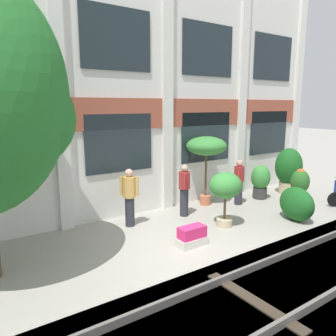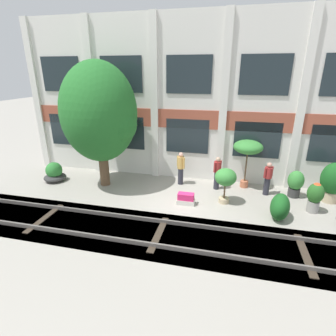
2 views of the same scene
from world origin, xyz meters
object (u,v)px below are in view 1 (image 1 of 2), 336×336
at_px(potted_plant_ribbed_drum, 289,169).
at_px(topiary_hedge, 297,204).
at_px(potted_plant_square_trough, 192,237).
at_px(potted_plant_stone_basin, 260,180).
at_px(resident_by_doorway, 239,181).
at_px(potted_plant_low_pan, 225,188).
at_px(resident_watching_tracks, 129,196).
at_px(potted_plant_glazed_jar, 300,184).
at_px(resident_near_plants, 184,189).
at_px(potted_plant_terracotta_small, 206,148).

height_order(potted_plant_ribbed_drum, topiary_hedge, potted_plant_ribbed_drum).
bearing_deg(potted_plant_ribbed_drum, potted_plant_square_trough, -164.42).
height_order(potted_plant_square_trough, potted_plant_stone_basin, potted_plant_stone_basin).
distance_m(resident_by_doorway, topiary_hedge, 2.11).
xyz_separation_m(potted_plant_low_pan, potted_plant_square_trough, (-1.57, -0.51, -0.87)).
height_order(potted_plant_low_pan, potted_plant_square_trough, potted_plant_low_pan).
height_order(potted_plant_stone_basin, resident_watching_tracks, resident_watching_tracks).
relative_size(potted_plant_low_pan, resident_watching_tracks, 0.94).
bearing_deg(potted_plant_low_pan, resident_watching_tracks, 145.24).
bearing_deg(potted_plant_glazed_jar, potted_plant_ribbed_drum, 50.33).
xyz_separation_m(resident_by_doorway, resident_near_plants, (-2.24, 0.10, 0.03)).
distance_m(potted_plant_square_trough, resident_by_doorway, 3.88).
bearing_deg(potted_plant_glazed_jar, potted_plant_stone_basin, 109.27).
distance_m(resident_by_doorway, resident_watching_tracks, 4.03).
height_order(potted_plant_terracotta_small, potted_plant_stone_basin, potted_plant_terracotta_small).
relative_size(potted_plant_ribbed_drum, potted_plant_terracotta_small, 0.75).
bearing_deg(potted_plant_stone_basin, topiary_hedge, -113.82).
xyz_separation_m(potted_plant_terracotta_small, resident_watching_tracks, (-3.08, -0.35, -1.06)).
xyz_separation_m(potted_plant_low_pan, resident_watching_tracks, (-2.18, 1.51, -0.22)).
relative_size(potted_plant_ribbed_drum, potted_plant_low_pan, 1.14).
bearing_deg(resident_by_doorway, resident_watching_tracks, -134.88).
relative_size(potted_plant_square_trough, resident_by_doorway, 0.49).
bearing_deg(potted_plant_low_pan, potted_plant_square_trough, -161.92).
bearing_deg(topiary_hedge, potted_plant_square_trough, 174.95).
xyz_separation_m(resident_by_doorway, topiary_hedge, (0.25, -2.07, -0.33)).
relative_size(potted_plant_low_pan, resident_by_doorway, 1.00).
bearing_deg(potted_plant_ribbed_drum, potted_plant_glazed_jar, -129.67).
bearing_deg(potted_plant_terracotta_small, resident_near_plants, -158.06).
xyz_separation_m(potted_plant_ribbed_drum, potted_plant_stone_basin, (-1.40, 0.15, -0.30)).
height_order(resident_watching_tracks, topiary_hedge, resident_watching_tracks).
relative_size(potted_plant_terracotta_small, potted_plant_stone_basin, 1.91).
distance_m(potted_plant_ribbed_drum, potted_plant_terracotta_small, 3.73).
distance_m(potted_plant_stone_basin, resident_by_doorway, 1.20).
xyz_separation_m(potted_plant_terracotta_small, potted_plant_stone_basin, (2.13, -0.55, -1.27)).
bearing_deg(resident_near_plants, potted_plant_stone_basin, 35.09).
relative_size(resident_by_doorway, topiary_hedge, 1.27).
bearing_deg(resident_near_plants, resident_watching_tracks, -150.09).
xyz_separation_m(potted_plant_square_trough, topiary_hedge, (3.66, -0.32, 0.26)).
xyz_separation_m(potted_plant_glazed_jar, potted_plant_square_trough, (-5.05, -0.53, -0.49)).
height_order(potted_plant_low_pan, resident_near_plants, resident_near_plants).
height_order(potted_plant_low_pan, resident_by_doorway, potted_plant_low_pan).
relative_size(potted_plant_low_pan, potted_plant_stone_basin, 1.26).
bearing_deg(potted_plant_glazed_jar, resident_by_doorway, 143.46).
bearing_deg(resident_by_doorway, potted_plant_low_pan, -97.03).
height_order(potted_plant_terracotta_small, topiary_hedge, potted_plant_terracotta_small).
bearing_deg(potted_plant_stone_basin, potted_plant_terracotta_small, 165.46).
height_order(potted_plant_glazed_jar, potted_plant_terracotta_small, potted_plant_terracotta_small).
xyz_separation_m(potted_plant_ribbed_drum, resident_watching_tracks, (-6.61, 0.35, -0.09)).
bearing_deg(potted_plant_glazed_jar, potted_plant_low_pan, -179.69).
distance_m(potted_plant_terracotta_small, resident_near_plants, 1.77).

